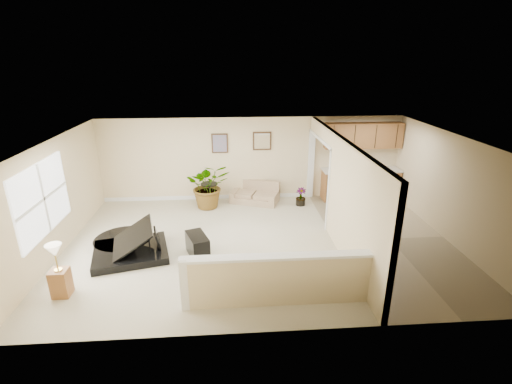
{
  "coord_description": "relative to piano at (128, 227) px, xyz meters",
  "views": [
    {
      "loc": [
        -0.67,
        -7.79,
        4.19
      ],
      "look_at": [
        -0.07,
        0.4,
        1.15
      ],
      "focal_mm": 26.0,
      "sensor_mm": 36.0,
      "label": 1
    }
  ],
  "objects": [
    {
      "name": "floor",
      "position": [
        2.95,
        0.21,
        -0.62
      ],
      "size": [
        9.0,
        9.0,
        0.0
      ],
      "primitive_type": "plane",
      "color": "beige",
      "rests_on": "ground"
    },
    {
      "name": "back_wall",
      "position": [
        2.95,
        3.21,
        0.63
      ],
      "size": [
        9.0,
        0.04,
        2.5
      ],
      "primitive_type": "cube",
      "color": "beige",
      "rests_on": "floor"
    },
    {
      "name": "front_wall",
      "position": [
        2.95,
        -2.79,
        0.63
      ],
      "size": [
        9.0,
        0.04,
        2.5
      ],
      "primitive_type": "cube",
      "color": "beige",
      "rests_on": "floor"
    },
    {
      "name": "left_wall",
      "position": [
        -1.55,
        0.21,
        0.63
      ],
      "size": [
        0.04,
        6.0,
        2.5
      ],
      "primitive_type": "cube",
      "color": "beige",
      "rests_on": "floor"
    },
    {
      "name": "right_wall",
      "position": [
        7.45,
        0.21,
        0.63
      ],
      "size": [
        0.04,
        6.0,
        2.5
      ],
      "primitive_type": "cube",
      "color": "beige",
      "rests_on": "floor"
    },
    {
      "name": "ceiling",
      "position": [
        2.95,
        0.21,
        1.88
      ],
      "size": [
        9.0,
        6.0,
        0.04
      ],
      "primitive_type": "cube",
      "color": "white",
      "rests_on": "back_wall"
    },
    {
      "name": "kitchen_vinyl",
      "position": [
        6.1,
        0.21,
        -0.61
      ],
      "size": [
        2.7,
        6.0,
        0.01
      ],
      "primitive_type": "cube",
      "color": "tan",
      "rests_on": "floor"
    },
    {
      "name": "interior_partition",
      "position": [
        4.75,
        0.46,
        0.6
      ],
      "size": [
        0.18,
        5.99,
        2.5
      ],
      "color": "beige",
      "rests_on": "floor"
    },
    {
      "name": "pony_half_wall",
      "position": [
        3.03,
        -2.09,
        -0.1
      ],
      "size": [
        3.42,
        0.22,
        1.0
      ],
      "color": "beige",
      "rests_on": "floor"
    },
    {
      "name": "left_window",
      "position": [
        -1.53,
        -0.29,
        0.83
      ],
      "size": [
        0.05,
        2.15,
        1.45
      ],
      "primitive_type": "cube",
      "color": "white",
      "rests_on": "left_wall"
    },
    {
      "name": "wall_art_left",
      "position": [
        2.0,
        3.18,
        1.13
      ],
      "size": [
        0.48,
        0.04,
        0.58
      ],
      "color": "#3C2715",
      "rests_on": "back_wall"
    },
    {
      "name": "wall_mirror",
      "position": [
        3.25,
        3.18,
        1.18
      ],
      "size": [
        0.55,
        0.04,
        0.55
      ],
      "color": "#3C2715",
      "rests_on": "back_wall"
    },
    {
      "name": "kitchen_cabinets",
      "position": [
        6.14,
        2.94,
        0.25
      ],
      "size": [
        2.36,
        0.65,
        2.33
      ],
      "color": "#965A31",
      "rests_on": "floor"
    },
    {
      "name": "piano",
      "position": [
        0.0,
        0.0,
        0.0
      ],
      "size": [
        2.08,
        2.09,
        1.48
      ],
      "rotation": [
        0.0,
        0.0,
        0.24
      ],
      "color": "black",
      "rests_on": "floor"
    },
    {
      "name": "piano_bench",
      "position": [
        1.52,
        -0.24,
        -0.37
      ],
      "size": [
        0.6,
        0.81,
        0.49
      ],
      "primitive_type": "cube",
      "rotation": [
        0.0,
        0.0,
        0.36
      ],
      "color": "black",
      "rests_on": "floor"
    },
    {
      "name": "loveseat",
      "position": [
        3.01,
        2.9,
        -0.32
      ],
      "size": [
        1.64,
        1.23,
        0.79
      ],
      "rotation": [
        0.0,
        0.0,
        -0.36
      ],
      "color": "tan",
      "rests_on": "floor"
    },
    {
      "name": "accent_table",
      "position": [
        1.67,
        2.6,
        -0.16
      ],
      "size": [
        0.49,
        0.49,
        0.71
      ],
      "color": "black",
      "rests_on": "floor"
    },
    {
      "name": "palm_plant",
      "position": [
        1.66,
        2.54,
        0.04
      ],
      "size": [
        1.31,
        1.17,
        1.35
      ],
      "color": "black",
      "rests_on": "floor"
    },
    {
      "name": "small_plant",
      "position": [
        4.35,
        2.5,
        -0.39
      ],
      "size": [
        0.37,
        0.37,
        0.53
      ],
      "color": "black",
      "rests_on": "floor"
    },
    {
      "name": "lamp_stand",
      "position": [
        -0.87,
        -1.53,
        -0.17
      ],
      "size": [
        0.31,
        0.31,
        1.05
      ],
      "color": "#965A31",
      "rests_on": "floor"
    }
  ]
}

